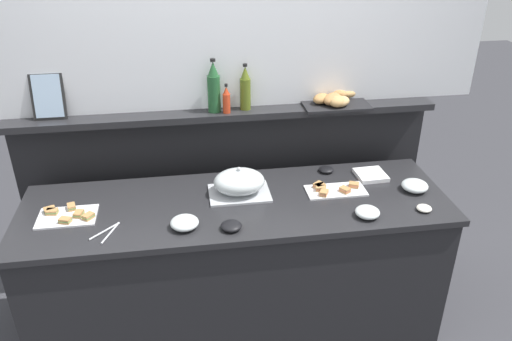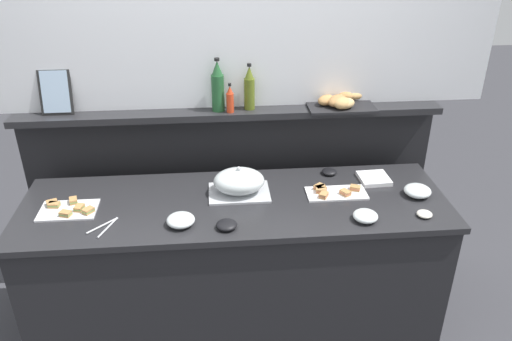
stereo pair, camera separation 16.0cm
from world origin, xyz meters
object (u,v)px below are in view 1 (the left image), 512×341
object	(u,v)px
serving_cloche	(239,183)
condiment_bowl_red	(231,226)
napkin_stack	(371,175)
hot_sauce_bottle	(227,100)
bread_basket	(336,100)
glass_bowl_medium	(185,223)
glass_bowl_small	(415,186)
glass_bowl_large	(367,212)
condiment_bowl_dark	(424,208)
serving_tongs	(108,232)
framed_picture	(48,96)
olive_oil_bottle	(245,89)
wine_bottle_green	(214,88)
sandwich_platter_front	(67,215)
sandwich_platter_rear	(334,190)
condiment_bowl_teal	(326,169)

from	to	relation	value
serving_cloche	condiment_bowl_red	size ratio (longest dim) A/B	3.19
napkin_stack	hot_sauce_bottle	distance (m)	0.96
serving_cloche	bread_basket	bearing A→B (deg)	30.21
glass_bowl_medium	glass_bowl_small	distance (m)	1.31
glass_bowl_large	hot_sauce_bottle	distance (m)	1.03
condiment_bowl_dark	serving_tongs	bearing A→B (deg)	178.44
hot_sauce_bottle	framed_picture	distance (m)	1.01
condiment_bowl_red	napkin_stack	bearing A→B (deg)	25.43
glass_bowl_large	glass_bowl_small	xyz separation A→B (m)	(0.36, 0.22, 0.00)
glass_bowl_large	olive_oil_bottle	world-z (taller)	olive_oil_bottle
framed_picture	napkin_stack	bearing A→B (deg)	-10.26
glass_bowl_large	condiment_bowl_dark	size ratio (longest dim) A/B	1.61
glass_bowl_medium	napkin_stack	bearing A→B (deg)	18.44
wine_bottle_green	serving_tongs	bearing A→B (deg)	-132.28
serving_tongs	framed_picture	world-z (taller)	framed_picture
wine_bottle_green	condiment_bowl_dark	bearing A→B (deg)	-33.87
framed_picture	bread_basket	bearing A→B (deg)	-1.39
wine_bottle_green	bread_basket	size ratio (longest dim) A/B	0.79
condiment_bowl_dark	framed_picture	distance (m)	2.16
olive_oil_bottle	hot_sauce_bottle	xyz separation A→B (m)	(-0.11, -0.04, -0.05)
glass_bowl_medium	condiment_bowl_dark	world-z (taller)	glass_bowl_medium
sandwich_platter_front	olive_oil_bottle	size ratio (longest dim) A/B	1.08
serving_cloche	olive_oil_bottle	bearing A→B (deg)	76.98
bread_basket	framed_picture	world-z (taller)	framed_picture
serving_tongs	olive_oil_bottle	distance (m)	1.13
condiment_bowl_red	hot_sauce_bottle	world-z (taller)	hot_sauce_bottle
serving_cloche	glass_bowl_small	bearing A→B (deg)	-6.22
sandwich_platter_rear	bread_basket	bearing A→B (deg)	75.53
condiment_bowl_dark	napkin_stack	size ratio (longest dim) A/B	0.47
condiment_bowl_teal	condiment_bowl_dark	distance (m)	0.64
condiment_bowl_teal	bread_basket	bearing A→B (deg)	65.28
condiment_bowl_teal	framed_picture	bearing A→B (deg)	171.78
sandwich_platter_front	glass_bowl_small	size ratio (longest dim) A/B	1.99
sandwich_platter_rear	napkin_stack	bearing A→B (deg)	26.56
condiment_bowl_teal	framed_picture	xyz separation A→B (m)	(-1.58, 0.23, 0.47)
glass_bowl_large	napkin_stack	world-z (taller)	glass_bowl_large
glass_bowl_small	olive_oil_bottle	size ratio (longest dim) A/B	0.54
condiment_bowl_red	serving_tongs	xyz separation A→B (m)	(-0.61, 0.06, -0.01)
serving_cloche	wine_bottle_green	distance (m)	0.58
condiment_bowl_dark	olive_oil_bottle	xyz separation A→B (m)	(-0.86, 0.71, 0.47)
serving_cloche	hot_sauce_bottle	xyz separation A→B (m)	(-0.02, 0.35, 0.36)
serving_tongs	hot_sauce_bottle	bearing A→B (deg)	42.99
wine_bottle_green	hot_sauce_bottle	size ratio (longest dim) A/B	1.80
glass_bowl_large	glass_bowl_small	world-z (taller)	glass_bowl_small
glass_bowl_medium	serving_tongs	xyz separation A→B (m)	(-0.38, 0.01, -0.02)
bread_basket	sandwich_platter_front	bearing A→B (deg)	-163.01
serving_tongs	glass_bowl_large	bearing A→B (deg)	-2.31
sandwich_platter_front	condiment_bowl_dark	world-z (taller)	sandwich_platter_front
sandwich_platter_front	bread_basket	bearing A→B (deg)	16.99
sandwich_platter_rear	glass_bowl_medium	size ratio (longest dim) A/B	2.34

